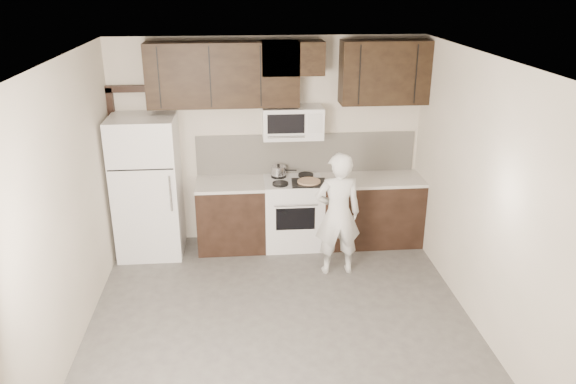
{
  "coord_description": "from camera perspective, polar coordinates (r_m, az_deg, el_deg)",
  "views": [
    {
      "loc": [
        -0.36,
        -4.84,
        3.4
      ],
      "look_at": [
        0.14,
        0.9,
        1.16
      ],
      "focal_mm": 35.0,
      "sensor_mm": 36.0,
      "label": 1
    }
  ],
  "objects": [
    {
      "name": "door_trim",
      "position": [
        7.53,
        -16.75,
        3.75
      ],
      "size": [
        0.5,
        0.08,
        2.12
      ],
      "color": "black",
      "rests_on": "floor"
    },
    {
      "name": "pizza",
      "position": [
        7.13,
        2.14,
        1.09
      ],
      "size": [
        0.31,
        0.31,
        0.02
      ],
      "primitive_type": "cylinder",
      "rotation": [
        0.0,
        0.0,
        -0.06
      ],
      "color": "tan",
      "rests_on": "baking_tray"
    },
    {
      "name": "saucepan",
      "position": [
        7.36,
        -0.95,
        2.09
      ],
      "size": [
        0.33,
        0.19,
        0.18
      ],
      "color": "silver",
      "rests_on": "stove"
    },
    {
      "name": "back_wall",
      "position": [
        7.39,
        -2.01,
        5.15
      ],
      "size": [
        4.0,
        0.0,
        4.0
      ],
      "primitive_type": "plane",
      "rotation": [
        1.57,
        0.0,
        0.0
      ],
      "color": "#BEB5A1",
      "rests_on": "ground"
    },
    {
      "name": "stove",
      "position": [
        7.42,
        0.53,
        -2.08
      ],
      "size": [
        0.76,
        0.66,
        0.94
      ],
      "color": "white",
      "rests_on": "floor"
    },
    {
      "name": "upper_cabinets",
      "position": [
        7.03,
        -0.29,
        12.12
      ],
      "size": [
        3.48,
        0.35,
        0.78
      ],
      "color": "black",
      "rests_on": "back_wall"
    },
    {
      "name": "person",
      "position": [
        6.64,
        5.07,
        -2.25
      ],
      "size": [
        0.57,
        0.39,
        1.52
      ],
      "primitive_type": "imported",
      "rotation": [
        0.0,
        0.0,
        3.19
      ],
      "color": "silver",
      "rests_on": "floor"
    },
    {
      "name": "floor",
      "position": [
        5.93,
        -0.61,
        -13.74
      ],
      "size": [
        4.5,
        4.5,
        0.0
      ],
      "primitive_type": "plane",
      "color": "#4A4845",
      "rests_on": "ground"
    },
    {
      "name": "ceiling",
      "position": [
        4.91,
        -0.74,
        13.07
      ],
      "size": [
        4.5,
        4.5,
        0.0
      ],
      "primitive_type": "plane",
      "rotation": [
        3.14,
        0.0,
        0.0
      ],
      "color": "white",
      "rests_on": "back_wall"
    },
    {
      "name": "baking_tray",
      "position": [
        7.13,
        2.14,
        0.93
      ],
      "size": [
        0.45,
        0.35,
        0.02
      ],
      "primitive_type": "cube",
      "rotation": [
        0.0,
        0.0,
        -0.06
      ],
      "color": "black",
      "rests_on": "counter_run"
    },
    {
      "name": "refrigerator",
      "position": [
        7.28,
        -14.08,
        0.51
      ],
      "size": [
        0.8,
        0.76,
        1.8
      ],
      "color": "white",
      "rests_on": "floor"
    },
    {
      "name": "counter_run",
      "position": [
        7.46,
        2.85,
        -2.02
      ],
      "size": [
        2.95,
        0.64,
        0.91
      ],
      "color": "black",
      "rests_on": "floor"
    },
    {
      "name": "microwave",
      "position": [
        7.15,
        0.47,
        7.09
      ],
      "size": [
        0.76,
        0.42,
        0.4
      ],
      "color": "white",
      "rests_on": "upper_cabinets"
    },
    {
      "name": "backsplash",
      "position": [
        7.47,
        1.86,
        3.96
      ],
      "size": [
        2.9,
        0.02,
        0.54
      ],
      "primitive_type": "cube",
      "color": "beige",
      "rests_on": "counter_run"
    }
  ]
}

